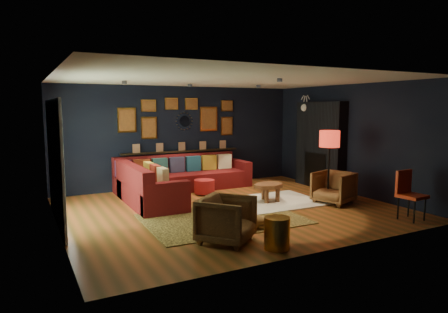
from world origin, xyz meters
name	(u,v)px	position (x,y,z in m)	size (l,w,h in m)	color
floor	(231,209)	(0.00, 0.00, 0.00)	(6.50, 6.50, 0.00)	#994C23
room_walls	(231,131)	(0.00, 0.00, 1.59)	(6.50, 6.50, 6.50)	black
sectional	(171,181)	(-0.61, 1.81, 0.32)	(3.41, 2.69, 0.86)	maroon
ledge	(182,151)	(0.00, 2.68, 0.92)	(3.20, 0.12, 0.04)	black
gallery_wall	(180,117)	(-0.01, 2.72, 1.81)	(3.15, 0.04, 1.02)	gold
sunburst_mirror	(184,121)	(0.10, 2.72, 1.70)	(0.47, 0.16, 0.47)	silver
fireplace	(320,148)	(3.09, 0.90, 1.02)	(0.31, 1.60, 2.20)	black
deer_head	(310,108)	(3.14, 1.40, 2.05)	(0.50, 0.28, 0.45)	white
sliding_door	(55,162)	(-3.22, 0.60, 1.10)	(0.06, 2.80, 2.20)	white
ceiling_spots	(213,84)	(0.00, 0.80, 2.56)	(3.30, 2.50, 0.06)	black
shag_rug	(270,202)	(1.00, 0.06, 0.01)	(2.19, 1.59, 0.03)	white
leopard_rug	(223,219)	(-0.49, -0.61, 0.01)	(2.83, 2.02, 0.02)	#B59243
coffee_table	(269,187)	(1.00, 0.11, 0.34)	(0.93, 0.83, 0.38)	brown
pouf	(204,186)	(0.10, 1.50, 0.19)	(0.49, 0.49, 0.32)	maroon
armchair_left	(226,217)	(-1.02, -1.75, 0.39)	(0.76, 0.71, 0.78)	#BA773D
armchair_right	(334,186)	(2.19, -0.61, 0.38)	(0.74, 0.69, 0.76)	#BA773D
gold_stool	(277,233)	(-0.50, -2.35, 0.24)	(0.38, 0.38, 0.47)	gold
orange_chair	(408,191)	(2.55, -2.17, 0.53)	(0.46, 0.46, 0.90)	black
floor_lamp	(329,142)	(2.18, -0.45, 1.31)	(0.43, 0.43, 1.56)	black
dog	(248,219)	(-0.38, -1.34, 0.17)	(1.01, 0.49, 0.32)	#A67B40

